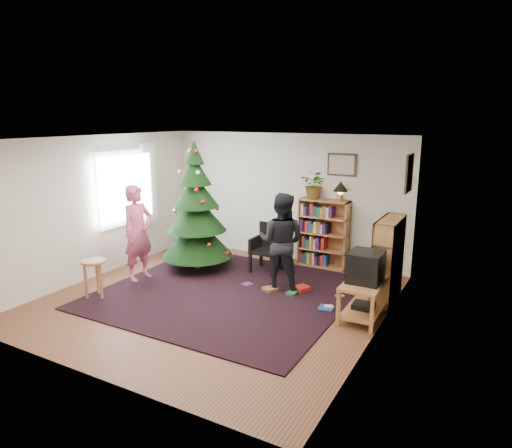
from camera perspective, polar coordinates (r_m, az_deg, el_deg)
The scene contains 23 objects.
floor at distance 7.33m, azimuth -4.96°, elevation -9.32°, with size 5.00×5.00×0.00m, color brown.
ceiling at distance 6.77m, azimuth -5.39°, elevation 10.60°, with size 5.00×5.00×0.00m, color white.
wall_back at distance 9.08m, azimuth 3.64°, elevation 3.39°, with size 5.00×0.02×2.50m, color silver.
wall_front at distance 5.14m, azimuth -20.91°, elevation -5.33°, with size 5.00×0.02×2.50m, color silver.
wall_left at distance 8.57m, azimuth -19.22°, elevation 2.06°, with size 0.02×5.00×2.50m, color silver.
wall_right at distance 5.96m, azimuth 15.25°, elevation -2.39°, with size 0.02×5.00×2.50m, color silver.
rug at distance 7.56m, azimuth -3.69°, elevation -8.49°, with size 3.80×3.60×0.02m, color black.
window_pane at distance 8.91m, azimuth -16.37°, elevation 4.31°, with size 0.04×1.20×1.40m, color silver.
curtain at distance 9.38m, azimuth -13.18°, elevation 4.93°, with size 0.06×0.35×1.60m, color white.
picture_back at distance 8.54m, azimuth 10.69°, elevation 7.29°, with size 0.55×0.03×0.42m.
picture_right at distance 7.52m, azimuth 18.60°, elevation 6.03°, with size 0.03×0.50×0.60m.
christmas_tree at distance 8.49m, azimuth -7.47°, elevation 0.87°, with size 1.32×1.32×2.40m.
bookshelf_back at distance 8.73m, azimuth 8.41°, elevation -1.08°, with size 0.95×0.30×1.30m.
bookshelf_right at distance 7.36m, azimuth 16.17°, elevation -4.20°, with size 0.30×0.95×1.30m.
tv_stand at distance 6.73m, azimuth 13.36°, elevation -8.74°, with size 0.52×0.94×0.55m.
crt_tv at distance 6.59m, azimuth 13.54°, elevation -5.20°, with size 0.46×0.49×0.43m.
armchair at distance 8.44m, azimuth 1.57°, elevation -2.74°, with size 0.49×0.49×0.89m.
stool at distance 7.62m, azimuth -19.63°, elevation -5.31°, with size 0.37×0.37×0.62m.
person_standing at distance 8.17m, azimuth -14.55°, elevation -1.10°, with size 0.61×0.40×1.68m, color #C24D70.
person_by_chair at distance 7.48m, azimuth 3.19°, elevation -2.23°, with size 0.79×0.62×1.63m, color black.
potted_plant at distance 8.62m, azimuth 7.37°, elevation 4.90°, with size 0.48×0.42×0.53m, color gray.
table_lamp at distance 8.46m, azimuth 10.52°, elevation 4.47°, with size 0.27×0.27×0.36m.
floor_clutter at distance 7.39m, azimuth 5.46°, elevation -8.78°, with size 1.77×0.74×0.08m.
Camera 1 is at (3.78, -5.61, 2.82)m, focal length 32.00 mm.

